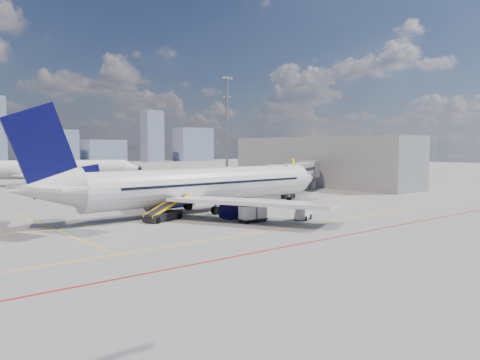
% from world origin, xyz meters
% --- Properties ---
extents(ground, '(420.00, 420.00, 0.00)m').
position_xyz_m(ground, '(0.00, 0.00, 0.00)').
color(ground, gray).
rests_on(ground, ground).
extents(apron_markings, '(90.00, 35.12, 0.01)m').
position_xyz_m(apron_markings, '(-0.58, -3.91, 0.01)').
color(apron_markings, yellow).
rests_on(apron_markings, ground).
extents(jet_bridge, '(23.55, 15.78, 6.30)m').
position_xyz_m(jet_bridge, '(23.51, 16.91, 3.74)').
color(jet_bridge, gray).
rests_on(jet_bridge, ground).
extents(terminal_block, '(10.00, 42.00, 10.00)m').
position_xyz_m(terminal_block, '(39.95, 26.00, 5.00)').
color(terminal_block, gray).
rests_on(terminal_block, ground).
extents(floodlight_mast_ne, '(3.20, 0.61, 25.45)m').
position_xyz_m(floodlight_mast_ne, '(38.00, 55.00, 13.59)').
color(floodlight_mast_ne, gray).
rests_on(floodlight_mast_ne, ground).
extents(floodlight_mast_far, '(3.20, 0.61, 25.45)m').
position_xyz_m(floodlight_mast_far, '(65.00, 90.00, 13.59)').
color(floodlight_mast_far, gray).
rests_on(floodlight_mast_far, ground).
extents(main_aircraft, '(43.75, 38.11, 12.75)m').
position_xyz_m(main_aircraft, '(-2.97, 8.69, 3.22)').
color(main_aircraft, silver).
rests_on(main_aircraft, ground).
extents(second_aircraft, '(38.13, 32.25, 11.67)m').
position_xyz_m(second_aircraft, '(-4.49, 62.98, 3.22)').
color(second_aircraft, silver).
rests_on(second_aircraft, ground).
extents(baggage_tug, '(2.48, 2.04, 1.51)m').
position_xyz_m(baggage_tug, '(2.83, -3.39, 0.72)').
color(baggage_tug, silver).
rests_on(baggage_tug, ground).
extents(cargo_dolly, '(3.17, 1.47, 1.72)m').
position_xyz_m(cargo_dolly, '(-2.23, -0.91, 0.94)').
color(cargo_dolly, black).
rests_on(cargo_dolly, ground).
extents(belt_loader, '(6.79, 3.70, 2.76)m').
position_xyz_m(belt_loader, '(-9.04, 5.93, 0.71)').
color(belt_loader, black).
rests_on(belt_loader, ground).
extents(ramp_worker, '(0.58, 0.68, 1.57)m').
position_xyz_m(ramp_worker, '(5.71, -1.79, 0.79)').
color(ramp_worker, '#FDF41A').
rests_on(ramp_worker, ground).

